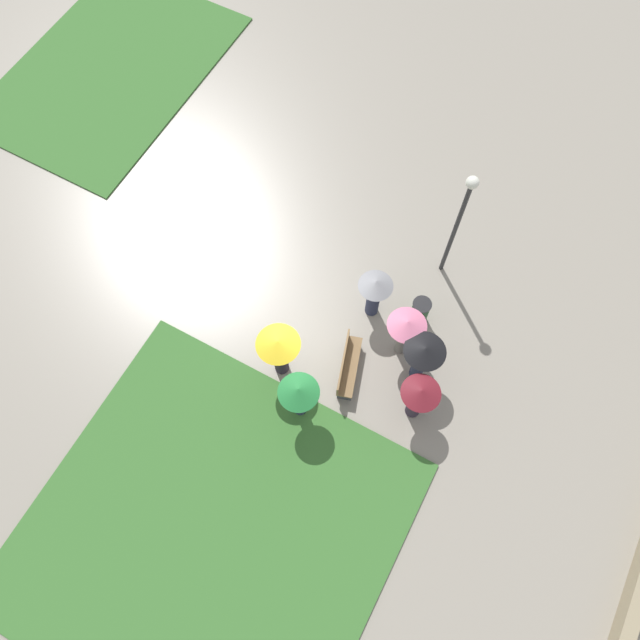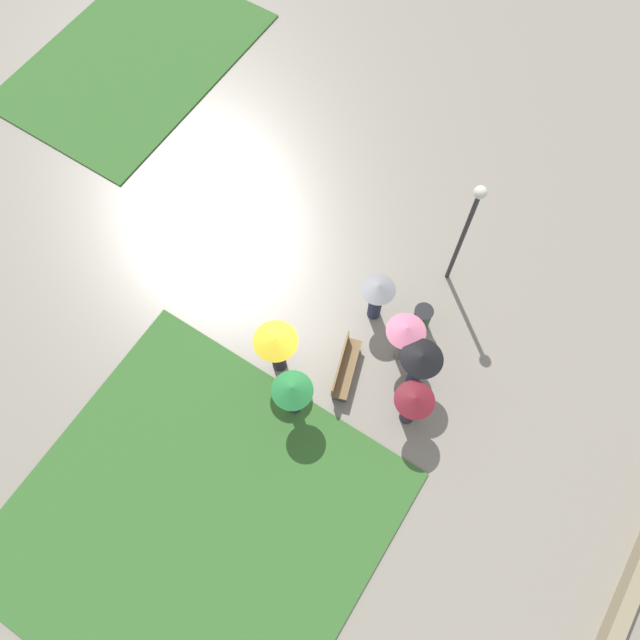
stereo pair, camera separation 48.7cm
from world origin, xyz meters
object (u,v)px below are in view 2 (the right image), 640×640
lamp_post (468,224)px  trash_bin (422,318)px  crowd_person_green (293,393)px  crowd_person_grey (377,295)px  crowd_person_pink (405,335)px  crowd_person_maroon (412,405)px  park_bench (344,367)px  crowd_person_black (420,363)px  crowd_person_yellow (277,347)px

lamp_post → trash_bin: lamp_post is taller
trash_bin → crowd_person_green: (-3.85, 1.60, 0.88)m
crowd_person_grey → crowd_person_green: bearing=-33.3°
lamp_post → crowd_person_green: bearing=164.9°
crowd_person_grey → lamp_post: bearing=123.9°
crowd_person_pink → crowd_person_maroon: bearing=69.1°
park_bench → crowd_person_green: crowd_person_green is taller
park_bench → crowd_person_grey: bearing=-11.0°
lamp_post → crowd_person_pink: lamp_post is taller
lamp_post → crowd_person_green: lamp_post is taller
park_bench → crowd_person_pink: 1.84m
park_bench → crowd_person_maroon: (-0.15, -2.02, 0.70)m
crowd_person_black → crowd_person_maroon: crowd_person_black is taller
crowd_person_yellow → crowd_person_pink: (2.00, -2.55, 0.07)m
lamp_post → trash_bin: bearing=-177.6°
lamp_post → crowd_person_green: (-5.63, 1.52, -1.39)m
crowd_person_black → crowd_person_green: bearing=-39.3°
crowd_person_maroon → crowd_person_yellow: bearing=-84.5°
crowd_person_yellow → crowd_person_green: size_ratio=1.05×
crowd_person_pink → crowd_person_green: bearing=3.8°
lamp_post → crowd_person_grey: lamp_post is taller
trash_bin → crowd_person_yellow: crowd_person_yellow is taller
trash_bin → crowd_person_pink: crowd_person_pink is taller
crowd_person_yellow → crowd_person_maroon: (0.59, -3.59, -0.15)m
crowd_person_pink → crowd_person_maroon: size_ratio=1.05×
crowd_person_black → crowd_person_pink: (0.44, 0.68, 0.06)m
crowd_person_yellow → crowd_person_pink: bearing=20.9°
crowd_person_black → crowd_person_yellow: 3.59m
crowd_person_grey → crowd_person_black: (-1.11, -1.88, 0.11)m
park_bench → crowd_person_maroon: crowd_person_maroon is taller
trash_bin → crowd_person_maroon: crowd_person_maroon is taller
crowd_person_maroon → crowd_person_black: bearing=-163.7°
park_bench → lamp_post: 4.79m
lamp_post → crowd_person_pink: 3.15m
trash_bin → crowd_person_maroon: size_ratio=0.54×
crowd_person_yellow → crowd_person_black: bearing=8.6°
crowd_person_grey → crowd_person_pink: crowd_person_pink is taller
lamp_post → crowd_person_black: (-3.28, -0.70, -1.43)m
trash_bin → crowd_person_black: bearing=-157.2°
trash_bin → crowd_person_yellow: size_ratio=0.49×
park_bench → lamp_post: lamp_post is taller
crowd_person_grey → crowd_person_yellow: (-2.68, 1.35, 0.10)m
crowd_person_black → crowd_person_yellow: bearing=-60.1°
crowd_person_grey → crowd_person_pink: (-0.67, -1.20, 0.17)m
crowd_person_green → crowd_person_maroon: size_ratio=1.04×
crowd_person_yellow → crowd_person_green: bearing=-55.2°
park_bench → trash_bin: trash_bin is taller
trash_bin → crowd_person_yellow: bearing=139.6°
park_bench → crowd_person_yellow: size_ratio=0.91×
crowd_person_yellow → lamp_post: bearing=45.2°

